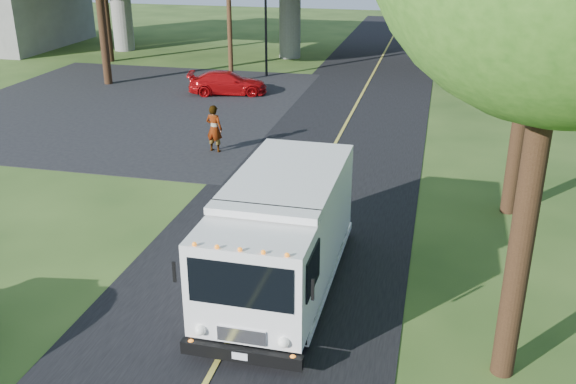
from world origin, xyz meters
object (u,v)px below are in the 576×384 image
(traffic_signal, at_px, (266,20))
(red_sedan, at_px, (228,83))
(pedestrian, at_px, (214,129))
(step_van, at_px, (282,232))

(traffic_signal, height_order, red_sedan, traffic_signal)
(traffic_signal, height_order, pedestrian, traffic_signal)
(traffic_signal, xyz_separation_m, step_van, (6.57, -22.94, -1.70))
(traffic_signal, relative_size, step_van, 0.79)
(traffic_signal, bearing_deg, step_van, -74.01)
(step_van, distance_m, red_sedan, 19.70)
(red_sedan, bearing_deg, step_van, -171.82)
(step_van, xyz_separation_m, red_sedan, (-7.38, 18.25, -0.91))
(red_sedan, xyz_separation_m, pedestrian, (2.43, -8.95, 0.33))
(red_sedan, relative_size, pedestrian, 2.19)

